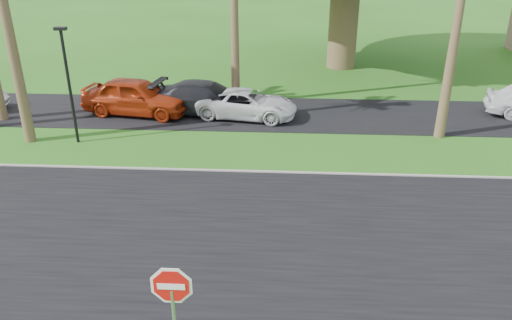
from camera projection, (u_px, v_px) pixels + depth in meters
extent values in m
plane|color=#285816|center=(183.00, 276.00, 12.46)|extent=(120.00, 120.00, 0.00)
cube|color=black|center=(196.00, 232.00, 14.28)|extent=(120.00, 8.00, 0.02)
cube|color=black|center=(233.00, 113.00, 23.83)|extent=(120.00, 5.00, 0.02)
cube|color=gray|center=(215.00, 170.00, 17.95)|extent=(120.00, 0.12, 0.06)
cylinder|color=white|center=(171.00, 286.00, 8.84)|extent=(1.05, 0.02, 1.05)
cylinder|color=red|center=(171.00, 286.00, 8.84)|extent=(0.90, 0.02, 0.90)
cube|color=white|center=(171.00, 286.00, 8.84)|extent=(0.50, 0.02, 0.12)
cone|color=brown|center=(234.00, 6.00, 23.23)|extent=(0.44, 0.44, 9.50)
cone|color=brown|center=(455.00, 34.00, 19.33)|extent=(0.44, 0.44, 8.50)
cylinder|color=brown|center=(344.00, 19.00, 30.91)|extent=(1.80, 1.80, 6.00)
cylinder|color=black|center=(70.00, 89.00, 19.58)|extent=(0.12, 0.12, 4.50)
cube|color=black|center=(60.00, 28.00, 18.62)|extent=(0.45, 0.25, 0.12)
imported|color=#9A280C|center=(136.00, 97.00, 23.34)|extent=(5.31, 2.84, 1.72)
imported|color=black|center=(208.00, 99.00, 23.41)|extent=(5.44, 2.84, 1.51)
imported|color=silver|center=(247.00, 104.00, 23.00)|extent=(4.88, 2.80, 1.28)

